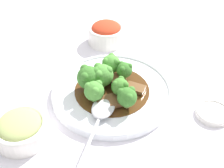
{
  "coord_description": "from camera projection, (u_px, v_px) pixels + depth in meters",
  "views": [
    {
      "loc": [
        -0.45,
        0.31,
        0.51
      ],
      "look_at": [
        0.0,
        0.0,
        0.03
      ],
      "focal_mm": 50.0,
      "sensor_mm": 36.0,
      "label": 1
    }
  ],
  "objects": [
    {
      "name": "ground_plane",
      "position": [
        112.0,
        95.0,
        0.75
      ],
      "size": [
        4.0,
        4.0,
        0.0
      ],
      "primitive_type": "plane",
      "color": "silver"
    },
    {
      "name": "serving_spoon",
      "position": [
        102.0,
        111.0,
        0.67
      ],
      "size": [
        0.15,
        0.17,
        0.01
      ],
      "color": "silver",
      "rests_on": "main_plate"
    },
    {
      "name": "main_plate",
      "position": [
        112.0,
        92.0,
        0.74
      ],
      "size": [
        0.29,
        0.29,
        0.02
      ],
      "color": "white",
      "rests_on": "ground_plane"
    },
    {
      "name": "broccoli_floret_1",
      "position": [
        94.0,
        91.0,
        0.69
      ],
      "size": [
        0.05,
        0.05,
        0.05
      ],
      "color": "#7FA84C",
      "rests_on": "main_plate"
    },
    {
      "name": "side_bowl_kimchi",
      "position": [
        106.0,
        33.0,
        0.9
      ],
      "size": [
        0.11,
        0.11,
        0.06
      ],
      "color": "white",
      "rests_on": "ground_plane"
    },
    {
      "name": "broccoli_floret_4",
      "position": [
        127.0,
        97.0,
        0.67
      ],
      "size": [
        0.04,
        0.04,
        0.05
      ],
      "color": "#7FA84C",
      "rests_on": "main_plate"
    },
    {
      "name": "sauce_dish",
      "position": [
        213.0,
        113.0,
        0.69
      ],
      "size": [
        0.08,
        0.08,
        0.01
      ],
      "color": "white",
      "rests_on": "ground_plane"
    },
    {
      "name": "broccoli_floret_3",
      "position": [
        102.0,
        75.0,
        0.72
      ],
      "size": [
        0.05,
        0.05,
        0.06
      ],
      "color": "#8EB756",
      "rests_on": "main_plate"
    },
    {
      "name": "broccoli_floret_0",
      "position": [
        89.0,
        77.0,
        0.71
      ],
      "size": [
        0.06,
        0.06,
        0.06
      ],
      "color": "#8EB756",
      "rests_on": "main_plate"
    },
    {
      "name": "beef_strip_2",
      "position": [
        135.0,
        88.0,
        0.73
      ],
      "size": [
        0.05,
        0.05,
        0.01
      ],
      "color": "brown",
      "rests_on": "main_plate"
    },
    {
      "name": "beef_strip_1",
      "position": [
        112.0,
        101.0,
        0.69
      ],
      "size": [
        0.05,
        0.08,
        0.01
      ],
      "color": "brown",
      "rests_on": "main_plate"
    },
    {
      "name": "beef_strip_0",
      "position": [
        119.0,
        85.0,
        0.73
      ],
      "size": [
        0.08,
        0.06,
        0.02
      ],
      "color": "#56331E",
      "rests_on": "main_plate"
    },
    {
      "name": "side_bowl_appetizer",
      "position": [
        20.0,
        127.0,
        0.63
      ],
      "size": [
        0.11,
        0.11,
        0.05
      ],
      "color": "white",
      "rests_on": "ground_plane"
    },
    {
      "name": "broccoli_floret_5",
      "position": [
        121.0,
        86.0,
        0.7
      ],
      "size": [
        0.04,
        0.04,
        0.05
      ],
      "color": "#7FA84C",
      "rests_on": "main_plate"
    },
    {
      "name": "broccoli_floret_2",
      "position": [
        111.0,
        64.0,
        0.76
      ],
      "size": [
        0.05,
        0.05,
        0.05
      ],
      "color": "#8EB756",
      "rests_on": "main_plate"
    },
    {
      "name": "broccoli_floret_6",
      "position": [
        124.0,
        70.0,
        0.74
      ],
      "size": [
        0.04,
        0.04,
        0.05
      ],
      "color": "#7FA84C",
      "rests_on": "main_plate"
    }
  ]
}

